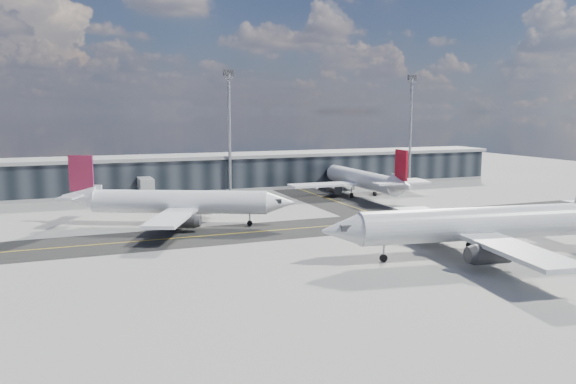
# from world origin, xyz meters

# --- Properties ---
(ground) EXTENTS (300.00, 300.00, 0.00)m
(ground) POSITION_xyz_m (0.00, 0.00, 0.00)
(ground) COLOR gray
(ground) RESTS_ON ground
(taxiway_lanes) EXTENTS (180.00, 63.00, 0.03)m
(taxiway_lanes) POSITION_xyz_m (3.91, 10.74, 0.01)
(taxiway_lanes) COLOR black
(taxiway_lanes) RESTS_ON ground
(terminal_concourse) EXTENTS (152.00, 19.80, 8.80)m
(terminal_concourse) POSITION_xyz_m (0.04, 54.93, 4.09)
(terminal_concourse) COLOR black
(terminal_concourse) RESTS_ON ground
(floodlight_masts) EXTENTS (102.50, 0.70, 28.90)m
(floodlight_masts) POSITION_xyz_m (0.00, 48.00, 15.61)
(floodlight_masts) COLOR gray
(floodlight_masts) RESTS_ON ground
(airliner_af) EXTENTS (38.31, 33.05, 11.92)m
(airliner_af) POSITION_xyz_m (-18.73, 14.43, 3.94)
(airliner_af) COLOR white
(airliner_af) RESTS_ON ground
(airliner_redtail) EXTENTS (33.75, 39.68, 11.79)m
(airliner_redtail) POSITION_xyz_m (26.64, 31.38, 3.89)
(airliner_redtail) COLOR white
(airliner_redtail) RESTS_ON ground
(airliner_near) EXTENTS (44.69, 38.25, 13.24)m
(airliner_near) POSITION_xyz_m (15.82, -21.44, 4.37)
(airliner_near) COLOR silver
(airliner_near) RESTS_ON ground
(baggage_tug) EXTENTS (3.18, 2.69, 1.82)m
(baggage_tug) POSITION_xyz_m (-20.08, 14.24, 0.91)
(baggage_tug) COLOR yellow
(baggage_tug) RESTS_ON ground
(service_van) EXTENTS (5.23, 6.16, 1.57)m
(service_van) POSITION_xyz_m (27.32, 42.96, 0.78)
(service_van) COLOR white
(service_van) RESTS_ON ground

